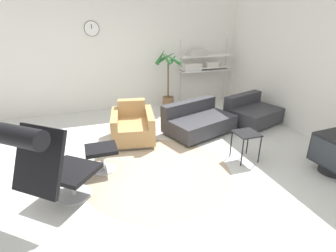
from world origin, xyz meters
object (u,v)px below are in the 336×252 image
(couch_second, at_px, (252,113))
(side_table, at_px, (246,137))
(armchair_red, at_px, (133,127))
(potted_plant, at_px, (168,82))
(lounge_chair, at_px, (46,159))
(ottoman, at_px, (102,154))
(crt_television, at_px, (336,153))
(shelf_unit, at_px, (201,63))
(couch_low, at_px, (198,122))

(couch_second, height_order, side_table, couch_second)
(armchair_red, bearing_deg, potted_plant, -118.08)
(lounge_chair, bearing_deg, ottoman, 90.00)
(crt_television, xyz_separation_m, shelf_unit, (-0.42, 3.79, 0.74))
(lounge_chair, height_order, potted_plant, potted_plant)
(couch_low, distance_m, couch_second, 1.34)
(armchair_red, distance_m, shelf_unit, 2.87)
(armchair_red, xyz_separation_m, couch_low, (1.30, -0.07, -0.04))
(armchair_red, relative_size, potted_plant, 0.70)
(couch_low, relative_size, couch_second, 1.20)
(couch_low, bearing_deg, side_table, 83.45)
(crt_television, height_order, potted_plant, potted_plant)
(ottoman, height_order, side_table, side_table)
(armchair_red, bearing_deg, couch_low, -173.11)
(shelf_unit, bearing_deg, lounge_chair, -135.76)
(shelf_unit, bearing_deg, potted_plant, -171.88)
(side_table, xyz_separation_m, shelf_unit, (0.61, 3.03, 0.66))
(lounge_chair, relative_size, crt_television, 2.02)
(lounge_chair, xyz_separation_m, couch_low, (2.60, 1.60, -0.49))
(armchair_red, relative_size, couch_second, 0.82)
(lounge_chair, height_order, couch_second, lounge_chair)
(couch_second, distance_m, crt_television, 2.11)
(ottoman, bearing_deg, crt_television, -19.87)
(ottoman, relative_size, potted_plant, 0.31)
(crt_television, relative_size, potted_plant, 0.40)
(couch_low, distance_m, shelf_unit, 2.15)
(side_table, distance_m, shelf_unit, 3.16)
(lounge_chair, relative_size, potted_plant, 0.82)
(ottoman, distance_m, shelf_unit, 3.93)
(crt_television, bearing_deg, ottoman, 66.92)
(couch_second, height_order, shelf_unit, shelf_unit)
(ottoman, bearing_deg, shelf_unit, 42.74)
(potted_plant, bearing_deg, lounge_chair, -127.89)
(couch_low, height_order, crt_television, couch_low)
(ottoman, bearing_deg, side_table, -10.55)
(lounge_chair, relative_size, armchair_red, 1.17)
(side_table, relative_size, potted_plant, 0.33)
(couch_low, relative_size, side_table, 3.15)
(armchair_red, xyz_separation_m, crt_television, (2.58, -2.09, 0.07))
(side_table, xyz_separation_m, crt_television, (1.03, -0.76, -0.08))
(couch_low, relative_size, crt_television, 2.54)
(lounge_chair, bearing_deg, side_table, 46.72)
(armchair_red, height_order, crt_television, armchair_red)
(armchair_red, height_order, couch_second, armchair_red)
(couch_low, xyz_separation_m, crt_television, (1.28, -2.02, 0.11))
(couch_low, relative_size, potted_plant, 1.03)
(crt_television, bearing_deg, armchair_red, 47.87)
(ottoman, relative_size, armchair_red, 0.45)
(lounge_chair, bearing_deg, couch_second, 63.14)
(ottoman, bearing_deg, armchair_red, 54.13)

